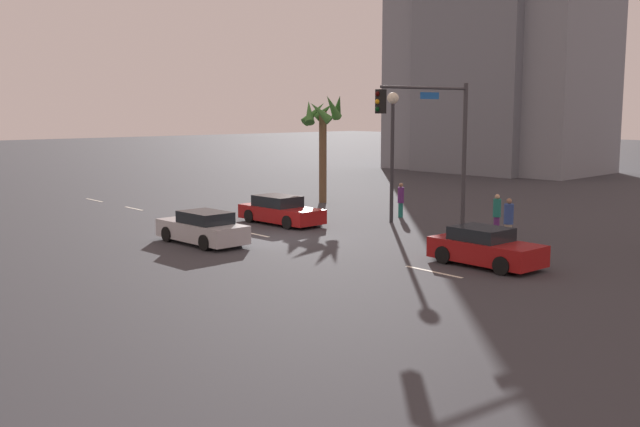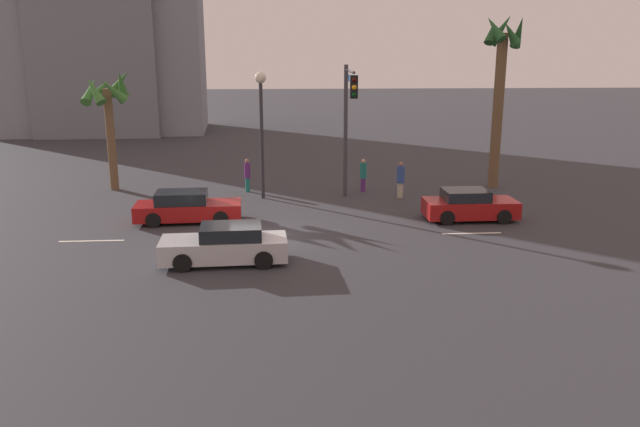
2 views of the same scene
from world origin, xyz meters
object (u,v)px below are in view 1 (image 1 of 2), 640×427
at_px(pedestrian_1, 497,213).
at_px(building_1, 499,46).
at_px(car_1, 280,211).
at_px(palm_tree_1, 323,123).
at_px(car_2, 203,228).
at_px(building_0, 500,25).
at_px(car_0, 485,248).
at_px(traffic_signal, 437,133).
at_px(streetlamp, 392,132).
at_px(pedestrian_2, 401,199).
at_px(pedestrian_0, 509,219).

height_order(pedestrian_1, building_1, building_1).
bearing_deg(car_1, palm_tree_1, 124.49).
height_order(car_2, building_0, building_0).
bearing_deg(car_0, building_0, 125.05).
bearing_deg(traffic_signal, streetlamp, 158.53).
distance_m(car_2, pedestrian_1, 13.00).
xyz_separation_m(car_1, streetlamp, (3.22, 4.37, 3.77)).
distance_m(car_1, building_1, 37.01).
bearing_deg(car_0, pedestrian_2, 146.94).
height_order(streetlamp, pedestrian_1, streetlamp).
xyz_separation_m(pedestrian_0, building_1, (-21.80, 29.61, 9.95)).
bearing_deg(pedestrian_2, car_2, -91.36).
bearing_deg(building_1, palm_tree_1, -76.38).
relative_size(streetlamp, building_0, 0.25).
bearing_deg(pedestrian_0, building_0, 126.33).
height_order(car_1, streetlamp, streetlamp).
bearing_deg(pedestrian_1, streetlamp, -167.27).
relative_size(pedestrian_1, palm_tree_1, 0.27).
bearing_deg(pedestrian_2, pedestrian_1, -3.64).
height_order(pedestrian_2, building_1, building_1).
relative_size(streetlamp, building_1, 0.29).
bearing_deg(building_1, car_2, -71.44).
distance_m(pedestrian_1, building_0, 37.09).
relative_size(car_0, pedestrian_1, 2.29).
bearing_deg(building_0, pedestrian_2, -66.45).
distance_m(car_1, traffic_signal, 8.75).
bearing_deg(traffic_signal, building_1, 121.53).
distance_m(car_2, building_1, 42.90).
xyz_separation_m(car_1, car_2, (2.10, -5.73, 0.01)).
bearing_deg(building_0, pedestrian_1, -57.78).
xyz_separation_m(pedestrian_1, building_0, (-20.47, 28.56, 11.88)).
relative_size(car_2, pedestrian_2, 2.51).
height_order(car_2, palm_tree_1, palm_tree_1).
distance_m(traffic_signal, pedestrian_0, 4.72).
distance_m(car_0, pedestrian_2, 11.95).
xyz_separation_m(car_2, streetlamp, (1.12, 10.10, 3.76)).
distance_m(car_0, car_2, 11.52).
bearing_deg(car_1, car_2, -69.87).
bearing_deg(car_0, car_1, 177.42).
bearing_deg(car_0, traffic_signal, 146.74).
bearing_deg(building_1, streetlamp, -63.76).
bearing_deg(car_2, pedestrian_2, 88.64).
bearing_deg(pedestrian_1, palm_tree_1, 173.68).
height_order(traffic_signal, pedestrian_0, traffic_signal).
bearing_deg(traffic_signal, car_2, -121.76).
distance_m(traffic_signal, pedestrian_1, 4.70).
distance_m(car_2, palm_tree_1, 15.10).
relative_size(car_1, palm_tree_1, 0.71).
relative_size(pedestrian_0, building_0, 0.07).
relative_size(pedestrian_1, building_0, 0.07).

